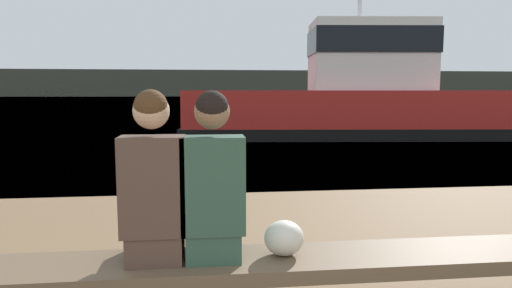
# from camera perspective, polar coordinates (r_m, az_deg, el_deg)

# --- Properties ---
(water_surface) EXTENTS (240.00, 240.00, 0.00)m
(water_surface) POSITION_cam_1_polar(r_m,az_deg,el_deg) (126.35, -6.61, 5.91)
(water_surface) COLOR #5684A3
(water_surface) RESTS_ON ground
(far_shoreline) EXTENTS (600.00, 12.00, 7.52)m
(far_shoreline) POSITION_cam_1_polar(r_m,az_deg,el_deg) (137.48, -6.63, 7.53)
(far_shoreline) COLOR #424738
(far_shoreline) RESTS_ON ground
(bench_main) EXTENTS (8.00, 0.49, 0.42)m
(bench_main) POSITION_cam_1_polar(r_m,az_deg,el_deg) (2.95, -19.07, -15.28)
(bench_main) COLOR brown
(bench_main) RESTS_ON ground
(person_left) EXTENTS (0.37, 0.42, 1.02)m
(person_left) POSITION_cam_1_polar(r_m,az_deg,el_deg) (2.75, -12.67, -5.35)
(person_left) COLOR #4C382D
(person_left) RESTS_ON bench_main
(person_right) EXTENTS (0.37, 0.42, 1.02)m
(person_right) POSITION_cam_1_polar(r_m,az_deg,el_deg) (2.74, -5.43, -5.36)
(person_right) COLOR #2D4C3D
(person_right) RESTS_ON bench_main
(shopping_bag) EXTENTS (0.25, 0.22, 0.22)m
(shopping_bag) POSITION_cam_1_polar(r_m,az_deg,el_deg) (2.88, 3.52, -11.65)
(shopping_bag) COLOR beige
(shopping_bag) RESTS_ON bench_main
(tugboat_red) EXTENTS (11.04, 4.63, 6.75)m
(tugboat_red) POSITION_cam_1_polar(r_m,az_deg,el_deg) (15.05, 12.48, 5.33)
(tugboat_red) COLOR red
(tugboat_red) RESTS_ON water_surface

